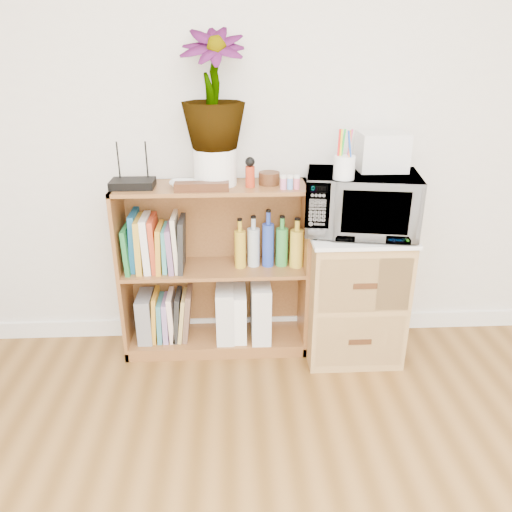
{
  "coord_description": "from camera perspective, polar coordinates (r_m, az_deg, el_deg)",
  "views": [
    {
      "loc": [
        -0.25,
        -0.38,
        1.6
      ],
      "look_at": [
        -0.13,
        1.95,
        0.62
      ],
      "focal_mm": 35.0,
      "sensor_mm": 36.0,
      "label": 1
    }
  ],
  "objects": [
    {
      "name": "skirting_board",
      "position": [
        3.05,
        2.23,
        -7.73
      ],
      "size": [
        4.0,
        0.02,
        0.1
      ],
      "primitive_type": "cube",
      "color": "white",
      "rests_on": "ground"
    },
    {
      "name": "bookshelf",
      "position": [
        2.72,
        -4.75,
        -1.68
      ],
      "size": [
        1.0,
        0.3,
        0.95
      ],
      "primitive_type": "cube",
      "color": "brown",
      "rests_on": "ground"
    },
    {
      "name": "wicker_unit",
      "position": [
        2.78,
        10.96,
        -4.32
      ],
      "size": [
        0.5,
        0.45,
        0.7
      ],
      "primitive_type": "cube",
      "color": "#9E7542",
      "rests_on": "ground"
    },
    {
      "name": "microwave",
      "position": [
        2.58,
        11.86,
        5.94
      ],
      "size": [
        0.6,
        0.46,
        0.3
      ],
      "primitive_type": "imported",
      "rotation": [
        0.0,
        0.0,
        -0.18
      ],
      "color": "white",
      "rests_on": "wicker_unit"
    },
    {
      "name": "pen_cup",
      "position": [
        2.41,
        10.05,
        9.94
      ],
      "size": [
        0.1,
        0.1,
        0.11
      ],
      "primitive_type": "cylinder",
      "color": "white",
      "rests_on": "microwave"
    },
    {
      "name": "small_appliance",
      "position": [
        2.62,
        14.18,
        11.51
      ],
      "size": [
        0.24,
        0.2,
        0.19
      ],
      "primitive_type": "cube",
      "color": "silver",
      "rests_on": "microwave"
    },
    {
      "name": "router",
      "position": [
        2.58,
        -13.91,
        8.03
      ],
      "size": [
        0.22,
        0.15,
        0.04
      ],
      "primitive_type": "cube",
      "color": "black",
      "rests_on": "bookshelf"
    },
    {
      "name": "white_bowl",
      "position": [
        2.54,
        -8.4,
        8.11
      ],
      "size": [
        0.13,
        0.13,
        0.03
      ],
      "primitive_type": "imported",
      "color": "silver",
      "rests_on": "bookshelf"
    },
    {
      "name": "plant_pot",
      "position": [
        2.56,
        -4.7,
        10.14
      ],
      "size": [
        0.21,
        0.21,
        0.18
      ],
      "primitive_type": "cylinder",
      "color": "white",
      "rests_on": "bookshelf"
    },
    {
      "name": "potted_plant",
      "position": [
        2.5,
        -4.98,
        18.38
      ],
      "size": [
        0.31,
        0.31,
        0.55
      ],
      "primitive_type": "imported",
      "color": "#3A762F",
      "rests_on": "plant_pot"
    },
    {
      "name": "trinket_box",
      "position": [
        2.46,
        -6.22,
        7.89
      ],
      "size": [
        0.26,
        0.07,
        0.04
      ],
      "primitive_type": "cube",
      "color": "#39200F",
      "rests_on": "bookshelf"
    },
    {
      "name": "kokeshi_doll",
      "position": [
        2.51,
        -0.68,
        9.05
      ],
      "size": [
        0.05,
        0.05,
        0.11
      ],
      "primitive_type": "cylinder",
      "color": "#B02E15",
      "rests_on": "bookshelf"
    },
    {
      "name": "wooden_bowl",
      "position": [
        2.57,
        1.51,
        8.87
      ],
      "size": [
        0.11,
        0.11,
        0.06
      ],
      "primitive_type": "cylinder",
      "color": "#3D2210",
      "rests_on": "bookshelf"
    },
    {
      "name": "paint_jars",
      "position": [
        2.48,
        3.91,
        8.29
      ],
      "size": [
        0.12,
        0.04,
        0.06
      ],
      "primitive_type": "cube",
      "color": "pink",
      "rests_on": "bookshelf"
    },
    {
      "name": "file_box",
      "position": [
        2.89,
        -12.45,
        -6.73
      ],
      "size": [
        0.08,
        0.21,
        0.26
      ],
      "primitive_type": "cube",
      "color": "gray",
      "rests_on": "bookshelf"
    },
    {
      "name": "magazine_holder_left",
      "position": [
        2.83,
        -3.54,
        -6.38
      ],
      "size": [
        0.1,
        0.25,
        0.31
      ],
      "primitive_type": "cube",
      "color": "silver",
      "rests_on": "bookshelf"
    },
    {
      "name": "magazine_holder_mid",
      "position": [
        2.83,
        -2.07,
        -6.55
      ],
      "size": [
        0.09,
        0.23,
        0.29
      ],
      "primitive_type": "cube",
      "color": "white",
      "rests_on": "bookshelf"
    },
    {
      "name": "magazine_holder_right",
      "position": [
        2.82,
        0.52,
        -6.07
      ],
      "size": [
        0.11,
        0.27,
        0.33
      ],
      "primitive_type": "cube",
      "color": "silver",
      "rests_on": "bookshelf"
    },
    {
      "name": "cookbooks",
      "position": [
        2.69,
        -11.45,
        1.39
      ],
      "size": [
        0.32,
        0.2,
        0.31
      ],
      "color": "#1D6E32",
      "rests_on": "bookshelf"
    },
    {
      "name": "liquor_bottles",
      "position": [
        2.66,
        1.63,
        1.63
      ],
      "size": [
        0.37,
        0.07,
        0.3
      ],
      "color": "gold",
      "rests_on": "bookshelf"
    },
    {
      "name": "lower_books",
      "position": [
        2.87,
        -9.52,
        -6.73
      ],
      "size": [
        0.23,
        0.19,
        0.29
      ],
      "color": "gold",
      "rests_on": "bookshelf"
    }
  ]
}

